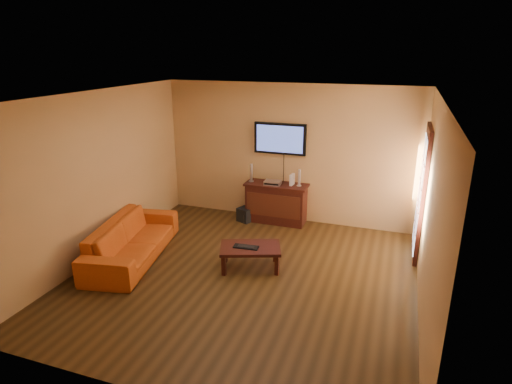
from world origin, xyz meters
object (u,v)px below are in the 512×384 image
at_px(coffee_table, 250,250).
at_px(bottle, 245,218).
at_px(keyboard, 246,247).
at_px(television, 280,139).
at_px(av_receiver, 273,183).
at_px(media_console, 276,203).
at_px(sofa, 132,234).
at_px(speaker_right, 299,178).
at_px(game_console, 292,180).
at_px(speaker_left, 251,173).
at_px(subwoofer, 246,214).

xyz_separation_m(coffee_table, bottle, (-0.72, 1.69, -0.22)).
distance_m(coffee_table, keyboard, 0.10).
distance_m(television, av_receiver, 0.86).
distance_m(television, coffee_table, 2.54).
bearing_deg(media_console, sofa, -128.49).
relative_size(av_receiver, keyboard, 0.80).
bearing_deg(speaker_right, sofa, -134.45).
xyz_separation_m(sofa, av_receiver, (1.73, 2.21, 0.40)).
relative_size(coffee_table, sofa, 0.49).
distance_m(game_console, keyboard, 2.12).
height_order(media_console, keyboard, media_console).
relative_size(speaker_left, subwoofer, 1.31).
height_order(television, game_console, television).
xyz_separation_m(speaker_left, bottle, (-0.04, -0.28, -0.86)).
relative_size(coffee_table, bottle, 4.86).
relative_size(media_console, bottle, 5.62).
height_order(speaker_right, subwoofer, speaker_right).
distance_m(coffee_table, speaker_right, 2.11).
bearing_deg(speaker_left, television, 21.00).
relative_size(speaker_left, keyboard, 0.90).
xyz_separation_m(speaker_right, subwoofer, (-1.03, -0.19, -0.80)).
height_order(television, subwoofer, television).
bearing_deg(speaker_left, keyboard, -72.63).
height_order(sofa, subwoofer, sofa).
relative_size(speaker_right, subwoofer, 1.19).
height_order(media_console, speaker_left, speaker_left).
distance_m(speaker_left, av_receiver, 0.48).
relative_size(bottle, keyboard, 0.55).
bearing_deg(subwoofer, speaker_left, 89.32).
distance_m(media_console, coffee_table, 1.98).
height_order(media_console, television, television).
relative_size(game_console, keyboard, 0.55).
xyz_separation_m(coffee_table, subwoofer, (-0.75, 1.81, -0.18)).
xyz_separation_m(sofa, subwoofer, (1.21, 2.10, -0.29)).
bearing_deg(subwoofer, game_console, 33.81).
xyz_separation_m(media_console, speaker_right, (0.45, 0.03, 0.54)).
height_order(speaker_left, speaker_right, speaker_left).
xyz_separation_m(television, speaker_left, (-0.52, -0.20, -0.69)).
height_order(media_console, av_receiver, av_receiver).
height_order(speaker_left, av_receiver, speaker_left).
xyz_separation_m(av_receiver, subwoofer, (-0.52, -0.12, -0.69)).
height_order(television, bottle, television).
bearing_deg(media_console, av_receiver, -143.62).
height_order(speaker_left, bottle, speaker_left).
distance_m(media_console, av_receiver, 0.44).
height_order(subwoofer, keyboard, keyboard).
bearing_deg(subwoofer, keyboard, -48.04).
bearing_deg(television, bottle, -139.46).
height_order(game_console, bottle, game_console).
xyz_separation_m(speaker_right, av_receiver, (-0.51, -0.07, -0.11)).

